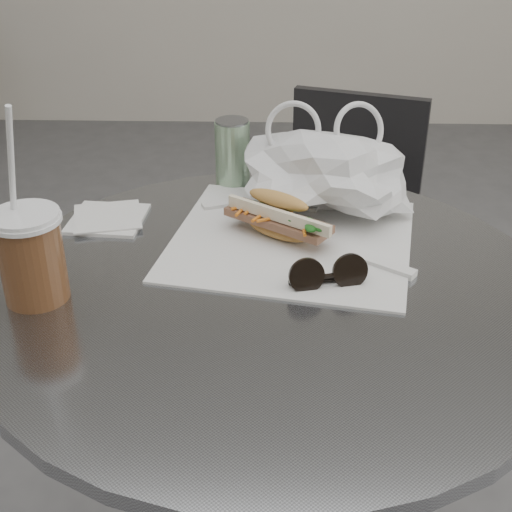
{
  "coord_description": "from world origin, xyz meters",
  "views": [
    {
      "loc": [
        0.0,
        -0.59,
        1.23
      ],
      "look_at": [
        -0.02,
        0.19,
        0.79
      ],
      "focal_mm": 50.0,
      "sensor_mm": 36.0,
      "label": 1
    }
  ],
  "objects_px": {
    "drink_can": "(232,152)",
    "chair_far": "(336,280)",
    "iced_coffee": "(31,255)",
    "sunglasses": "(328,275)",
    "banh_mi": "(278,216)",
    "cafe_table": "(269,439)"
  },
  "relations": [
    {
      "from": "drink_can",
      "to": "chair_far",
      "type": "bearing_deg",
      "value": 56.65
    },
    {
      "from": "iced_coffee",
      "to": "sunglasses",
      "type": "height_order",
      "value": "iced_coffee"
    },
    {
      "from": "banh_mi",
      "to": "sunglasses",
      "type": "bearing_deg",
      "value": -29.97
    },
    {
      "from": "chair_far",
      "to": "iced_coffee",
      "type": "height_order",
      "value": "iced_coffee"
    },
    {
      "from": "drink_can",
      "to": "cafe_table",
      "type": "bearing_deg",
      "value": -78.32
    },
    {
      "from": "cafe_table",
      "to": "sunglasses",
      "type": "distance_m",
      "value": 0.3
    },
    {
      "from": "banh_mi",
      "to": "iced_coffee",
      "type": "distance_m",
      "value": 0.35
    },
    {
      "from": "cafe_table",
      "to": "iced_coffee",
      "type": "xyz_separation_m",
      "value": [
        -0.3,
        -0.04,
        0.34
      ]
    },
    {
      "from": "cafe_table",
      "to": "iced_coffee",
      "type": "height_order",
      "value": "iced_coffee"
    },
    {
      "from": "iced_coffee",
      "to": "sunglasses",
      "type": "bearing_deg",
      "value": 5.09
    },
    {
      "from": "iced_coffee",
      "to": "cafe_table",
      "type": "bearing_deg",
      "value": 7.33
    },
    {
      "from": "iced_coffee",
      "to": "sunglasses",
      "type": "distance_m",
      "value": 0.37
    },
    {
      "from": "banh_mi",
      "to": "drink_can",
      "type": "relative_size",
      "value": 1.85
    },
    {
      "from": "banh_mi",
      "to": "drink_can",
      "type": "xyz_separation_m",
      "value": [
        -0.08,
        0.2,
        0.02
      ]
    },
    {
      "from": "cafe_table",
      "to": "drink_can",
      "type": "bearing_deg",
      "value": 101.68
    },
    {
      "from": "cafe_table",
      "to": "drink_can",
      "type": "relative_size",
      "value": 6.81
    },
    {
      "from": "banh_mi",
      "to": "sunglasses",
      "type": "height_order",
      "value": "banh_mi"
    },
    {
      "from": "iced_coffee",
      "to": "sunglasses",
      "type": "relative_size",
      "value": 2.41
    },
    {
      "from": "chair_far",
      "to": "sunglasses",
      "type": "xyz_separation_m",
      "value": [
        -0.08,
        -0.67,
        0.42
      ]
    },
    {
      "from": "banh_mi",
      "to": "iced_coffee",
      "type": "relative_size",
      "value": 0.81
    },
    {
      "from": "iced_coffee",
      "to": "sunglasses",
      "type": "xyz_separation_m",
      "value": [
        0.37,
        0.03,
        -0.04
      ]
    },
    {
      "from": "cafe_table",
      "to": "banh_mi",
      "type": "xyz_separation_m",
      "value": [
        0.01,
        0.13,
        0.31
      ]
    }
  ]
}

